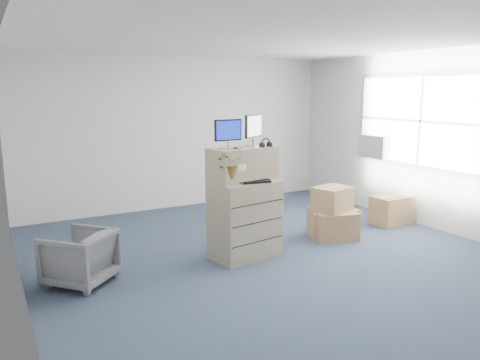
% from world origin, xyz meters
% --- Properties ---
extents(ground, '(7.00, 7.00, 0.00)m').
position_xyz_m(ground, '(0.00, 0.00, 0.00)').
color(ground, '#232B40').
rests_on(ground, ground).
extents(wall_back, '(6.00, 0.02, 2.80)m').
position_xyz_m(wall_back, '(0.00, 3.51, 1.40)').
color(wall_back, beige).
rests_on(wall_back, ground).
extents(wall_right, '(0.02, 7.00, 2.80)m').
position_xyz_m(wall_right, '(3.01, 0.00, 1.40)').
color(wall_right, beige).
rests_on(wall_right, ground).
extents(window, '(0.07, 2.72, 1.52)m').
position_xyz_m(window, '(2.96, 0.50, 1.70)').
color(window, gray).
rests_on(window, wall_right).
extents(ac_unit, '(0.24, 0.60, 0.40)m').
position_xyz_m(ac_unit, '(2.87, 1.40, 1.20)').
color(ac_unit, white).
rests_on(ac_unit, wall_right).
extents(filing_cabinet_lower, '(0.95, 0.67, 1.03)m').
position_xyz_m(filing_cabinet_lower, '(-0.31, 0.50, 0.51)').
color(filing_cabinet_lower, '#9D8D6C').
rests_on(filing_cabinet_lower, ground).
extents(filing_cabinet_upper, '(0.94, 0.57, 0.44)m').
position_xyz_m(filing_cabinet_upper, '(-0.32, 0.54, 1.25)').
color(filing_cabinet_upper, '#9D8D6C').
rests_on(filing_cabinet_upper, filing_cabinet_lower).
extents(monitor_left, '(0.37, 0.15, 0.37)m').
position_xyz_m(monitor_left, '(-0.56, 0.47, 1.68)').
color(monitor_left, '#99999E').
rests_on(monitor_left, filing_cabinet_upper).
extents(monitor_right, '(0.37, 0.25, 0.41)m').
position_xyz_m(monitor_right, '(-0.13, 0.59, 1.70)').
color(monitor_right, '#99999E').
rests_on(monitor_right, filing_cabinet_upper).
extents(headphones, '(0.16, 0.04, 0.16)m').
position_xyz_m(headphones, '(-0.04, 0.42, 1.51)').
color(headphones, black).
rests_on(headphones, filing_cabinet_upper).
extents(keyboard, '(0.54, 0.29, 0.03)m').
position_xyz_m(keyboard, '(-0.30, 0.39, 1.04)').
color(keyboard, black).
rests_on(keyboard, filing_cabinet_lower).
extents(mouse, '(0.11, 0.09, 0.03)m').
position_xyz_m(mouse, '(-0.01, 0.47, 1.04)').
color(mouse, silver).
rests_on(mouse, filing_cabinet_lower).
extents(water_bottle, '(0.08, 0.08, 0.28)m').
position_xyz_m(water_bottle, '(-0.22, 0.53, 1.17)').
color(water_bottle, gray).
rests_on(water_bottle, filing_cabinet_lower).
extents(phone_dock, '(0.07, 0.06, 0.13)m').
position_xyz_m(phone_dock, '(-0.34, 0.52, 1.07)').
color(phone_dock, silver).
rests_on(phone_dock, filing_cabinet_lower).
extents(external_drive, '(0.26, 0.23, 0.06)m').
position_xyz_m(external_drive, '(0.03, 0.63, 1.06)').
color(external_drive, black).
rests_on(external_drive, filing_cabinet_lower).
extents(tissue_box, '(0.24, 0.12, 0.09)m').
position_xyz_m(tissue_box, '(0.02, 0.67, 1.14)').
color(tissue_box, '#3E90D5').
rests_on(tissue_box, external_drive).
extents(potted_plant, '(0.44, 0.47, 0.40)m').
position_xyz_m(potted_plant, '(-0.61, 0.37, 1.26)').
color(potted_plant, gray).
rests_on(potted_plant, filing_cabinet_lower).
extents(office_chair, '(0.91, 0.91, 0.69)m').
position_xyz_m(office_chair, '(-2.40, 0.64, 0.34)').
color(office_chair, slate).
rests_on(office_chair, ground).
extents(cardboard_boxes, '(2.06, 0.75, 0.78)m').
position_xyz_m(cardboard_boxes, '(1.62, 0.64, 0.27)').
color(cardboard_boxes, '#986F49').
rests_on(cardboard_boxes, ground).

